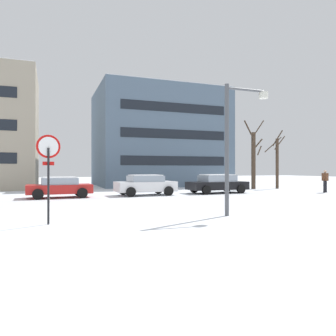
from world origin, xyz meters
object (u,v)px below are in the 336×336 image
pedestrian_crossing (325,179)px  parked_car_black (217,183)px  parked_car_white (145,185)px  street_lamp (236,134)px  stop_sign (48,162)px  parked_car_red (60,187)px

pedestrian_crossing → parked_car_black: bearing=163.6°
parked_car_white → street_lamp: bearing=-86.5°
stop_sign → parked_car_red: 10.27m
street_lamp → parked_car_black: size_ratio=1.12×
street_lamp → parked_car_white: (-0.64, 10.35, -2.44)m
parked_car_red → parked_car_white: bearing=-0.9°
stop_sign → parked_car_red: stop_sign is taller
street_lamp → pedestrian_crossing: (12.94, 8.04, -2.17)m
parked_car_black → parked_car_white: bearing=-179.6°
pedestrian_crossing → parked_car_red: bearing=172.9°
parked_car_black → stop_sign: bearing=-139.3°
parked_car_red → street_lamp: bearing=-59.2°
parked_car_red → parked_car_white: 5.57m
parked_car_white → parked_car_black: (5.57, 0.04, -0.01)m
parked_car_red → parked_car_black: 11.15m
parked_car_white → pedestrian_crossing: bearing=-9.7°
stop_sign → parked_car_white: (6.19, 10.08, -1.32)m
street_lamp → parked_car_black: street_lamp is taller
stop_sign → street_lamp: size_ratio=0.57×
stop_sign → street_lamp: 6.93m
parked_car_red → pedestrian_crossing: bearing=-7.1°
stop_sign → street_lamp: (6.83, -0.27, 1.13)m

